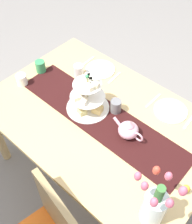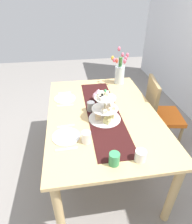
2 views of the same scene
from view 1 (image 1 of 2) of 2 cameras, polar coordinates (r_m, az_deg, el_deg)
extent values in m
plane|color=gray|center=(2.53, 0.79, -11.81)|extent=(8.00, 8.00, 0.00)
cube|color=tan|center=(1.93, 1.01, -1.30)|extent=(1.59, 1.06, 0.03)
cylinder|color=tan|center=(2.78, -4.09, 7.05)|extent=(0.07, 0.07, 0.71)
cylinder|color=#9C8254|center=(2.15, -8.95, -21.35)|extent=(0.04, 0.04, 0.41)
cube|color=#9C8254|center=(1.64, -7.20, -20.35)|extent=(0.42, 0.11, 0.45)
cube|color=black|center=(1.91, 0.88, -1.09)|extent=(1.31, 0.32, 0.00)
cylinder|color=beige|center=(1.87, -1.74, 3.76)|extent=(0.01, 0.01, 0.28)
cylinder|color=white|center=(1.97, -1.65, 0.95)|extent=(0.30, 0.30, 0.01)
cylinder|color=white|center=(1.88, -1.72, 3.19)|extent=(0.24, 0.24, 0.01)
cylinder|color=white|center=(1.81, -1.80, 5.61)|extent=(0.19, 0.19, 0.01)
cube|color=#D5D281|center=(1.98, -3.44, 2.44)|extent=(0.07, 0.07, 0.05)
cube|color=#D4C67B|center=(1.91, -2.85, 0.20)|extent=(0.07, 0.06, 0.04)
cube|color=#EDCB76|center=(1.92, 0.31, 0.57)|extent=(0.08, 0.07, 0.05)
cube|color=beige|center=(1.98, -0.49, 2.37)|extent=(0.05, 0.06, 0.04)
cube|color=beige|center=(1.91, -2.92, 4.85)|extent=(0.06, 0.04, 0.03)
cube|color=beige|center=(1.87, -3.06, 3.64)|extent=(0.07, 0.06, 0.03)
cube|color=beige|center=(1.85, -3.68, 2.88)|extent=(0.06, 0.07, 0.03)
cube|color=#EFE2C4|center=(1.83, -2.46, 2.16)|extent=(0.05, 0.07, 0.03)
cube|color=beige|center=(1.76, -1.29, 5.10)|extent=(0.06, 0.05, 0.03)
cube|color=beige|center=(1.78, -0.29, 5.59)|extent=(0.06, 0.05, 0.03)
cube|color=beige|center=(1.81, -0.50, 6.41)|extent=(0.06, 0.07, 0.03)
cube|color=beige|center=(1.82, -1.27, 6.92)|extent=(0.06, 0.07, 0.03)
cube|color=beige|center=(1.83, -1.85, 7.09)|extent=(0.06, 0.07, 0.03)
sphere|color=#389356|center=(1.76, -1.85, 7.24)|extent=(0.02, 0.02, 0.02)
ellipsoid|color=#E5A8BC|center=(1.79, 6.56, -3.67)|extent=(0.13, 0.13, 0.10)
cone|color=#E5A8BC|center=(1.74, 6.76, -2.31)|extent=(0.06, 0.06, 0.04)
cylinder|color=#E5A8BC|center=(1.81, 4.35, -1.97)|extent=(0.07, 0.02, 0.06)
torus|color=#E5A8BC|center=(1.77, 8.61, -5.04)|extent=(0.07, 0.01, 0.07)
cylinder|color=silver|center=(1.49, 11.61, -18.61)|extent=(0.12, 0.12, 0.22)
cylinder|color=#3D7538|center=(1.34, 12.71, -15.95)|extent=(0.04, 0.04, 0.12)
ellipsoid|color=#E5607A|center=(1.31, 8.47, -12.75)|extent=(0.04, 0.04, 0.06)
ellipsoid|color=#E5607A|center=(1.28, 9.81, -14.55)|extent=(0.04, 0.04, 0.06)
ellipsoid|color=#E5607A|center=(1.24, 11.66, -17.48)|extent=(0.04, 0.04, 0.06)
ellipsoid|color=#E5607A|center=(1.26, 14.71, -17.46)|extent=(0.04, 0.04, 0.06)
ellipsoid|color=#E5607A|center=(1.22, 17.22, -15.06)|extent=(0.04, 0.04, 0.06)
ellipsoid|color=yellow|center=(1.35, 17.74, -14.71)|extent=(0.04, 0.04, 0.06)
ellipsoid|color=#E5607A|center=(1.35, 14.50, -12.51)|extent=(0.04, 0.04, 0.06)
ellipsoid|color=#EF4C38|center=(1.35, 12.16, -11.51)|extent=(0.04, 0.04, 0.06)
cylinder|color=white|center=(2.18, -14.85, 6.36)|extent=(0.08, 0.08, 0.08)
cylinder|color=white|center=(2.01, 14.89, 0.26)|extent=(0.23, 0.23, 0.01)
cube|color=silver|center=(1.99, 18.35, -1.90)|extent=(0.02, 0.15, 0.01)
cube|color=silver|center=(2.05, 11.52, 2.27)|extent=(0.02, 0.17, 0.01)
cylinder|color=white|center=(2.26, 0.90, 8.63)|extent=(0.23, 0.23, 0.01)
cube|color=silver|center=(2.19, 3.76, 6.92)|extent=(0.03, 0.15, 0.01)
cube|color=silver|center=(2.33, -1.81, 10.14)|extent=(0.02, 0.17, 0.01)
cylinder|color=slate|center=(1.92, 4.04, 1.22)|extent=(0.08, 0.08, 0.09)
cylinder|color=white|center=(2.19, -3.53, 8.38)|extent=(0.08, 0.08, 0.09)
cylinder|color=#389356|center=(2.26, -11.19, 9.04)|extent=(0.08, 0.08, 0.09)
camera|label=2|loc=(2.68, -24.85, 36.33)|focal=30.31mm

